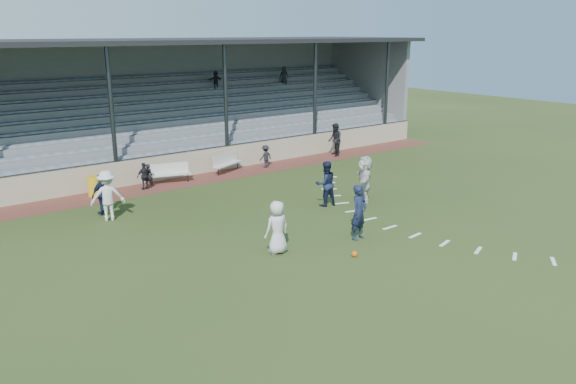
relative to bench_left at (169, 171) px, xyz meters
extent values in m
plane|color=#2C3C18|center=(0.83, -10.76, -0.58)|extent=(90.00, 90.00, 0.00)
cube|color=#592B23|center=(0.83, -0.26, -0.57)|extent=(34.00, 2.00, 0.02)
cube|color=tan|center=(0.83, 0.79, 0.02)|extent=(34.00, 0.18, 1.20)
cube|color=beige|center=(0.00, -0.12, -0.13)|extent=(2.04, 0.91, 0.06)
cube|color=beige|center=(0.00, 0.10, 0.12)|extent=(1.95, 0.58, 0.54)
cylinder|color=#2E3236|center=(-0.82, 0.10, -0.36)|extent=(0.06, 0.06, 0.40)
cylinder|color=#2E3236|center=(0.82, -0.34, -0.36)|extent=(0.06, 0.06, 0.40)
cube|color=beige|center=(3.35, 0.07, -0.13)|extent=(2.00, 1.13, 0.06)
cube|color=beige|center=(3.35, 0.29, 0.12)|extent=(1.87, 0.81, 0.54)
cylinder|color=#2E3236|center=(2.57, -0.25, -0.36)|extent=(0.06, 0.06, 0.40)
cylinder|color=#2E3236|center=(4.14, 0.39, -0.36)|extent=(0.06, 0.06, 0.40)
cylinder|color=gold|center=(-3.56, 0.02, -0.12)|extent=(0.56, 0.56, 0.89)
sphere|color=#DD5B0D|center=(0.67, -11.98, -0.49)|extent=(0.20, 0.20, 0.20)
imported|color=silver|center=(-1.10, -10.19, 0.30)|extent=(0.87, 0.57, 1.77)
imported|color=#141B38|center=(1.93, -10.87, 0.39)|extent=(0.79, 0.60, 1.94)
imported|color=#141B38|center=(3.59, -7.23, 0.36)|extent=(1.04, 0.88, 1.89)
imported|color=silver|center=(-4.26, -3.59, 0.39)|extent=(1.42, 1.07, 1.96)
imported|color=#141B38|center=(-4.13, -2.67, 0.23)|extent=(1.04, 0.67, 1.64)
imported|color=silver|center=(5.26, -7.82, 0.41)|extent=(1.61, 1.81, 1.99)
imported|color=black|center=(10.37, -0.32, 0.38)|extent=(1.07, 1.15, 1.90)
imported|color=black|center=(-1.14, -0.23, 0.00)|extent=(0.42, 0.28, 1.14)
imported|color=black|center=(-1.36, -0.36, 0.06)|extent=(0.74, 0.32, 1.25)
imported|color=black|center=(5.50, -0.23, 0.04)|extent=(0.83, 0.54, 1.20)
cube|color=gray|center=(0.83, 1.34, 0.02)|extent=(34.00, 0.80, 1.20)
cube|color=gray|center=(0.83, 1.44, 0.67)|extent=(33.00, 0.28, 0.10)
cube|color=gray|center=(0.83, 2.14, 0.22)|extent=(34.00, 0.80, 1.60)
cube|color=gray|center=(0.83, 2.24, 1.07)|extent=(33.00, 0.28, 0.10)
cube|color=gray|center=(0.83, 2.94, 0.42)|extent=(34.00, 0.80, 2.00)
cube|color=gray|center=(0.83, 3.04, 1.47)|extent=(33.00, 0.28, 0.10)
cube|color=gray|center=(0.83, 3.74, 0.62)|extent=(34.00, 0.80, 2.40)
cube|color=gray|center=(0.83, 3.84, 1.87)|extent=(33.00, 0.28, 0.10)
cube|color=gray|center=(0.83, 4.54, 0.82)|extent=(34.00, 0.80, 2.80)
cube|color=gray|center=(0.83, 4.64, 2.27)|extent=(33.00, 0.28, 0.10)
cube|color=gray|center=(0.83, 5.34, 1.02)|extent=(34.00, 0.80, 3.20)
cube|color=gray|center=(0.83, 5.44, 2.67)|extent=(33.00, 0.28, 0.10)
cube|color=gray|center=(0.83, 6.14, 1.22)|extent=(34.00, 0.80, 3.60)
cube|color=gray|center=(0.83, 6.24, 3.07)|extent=(33.00, 0.28, 0.10)
cube|color=gray|center=(0.83, 6.94, 1.42)|extent=(34.00, 0.80, 4.00)
cube|color=gray|center=(0.83, 7.04, 3.47)|extent=(33.00, 0.28, 0.10)
cube|color=gray|center=(0.83, 7.74, 1.62)|extent=(34.00, 0.80, 4.40)
cube|color=gray|center=(0.83, 7.84, 3.87)|extent=(33.00, 0.28, 0.10)
cube|color=gray|center=(0.83, 8.34, 2.62)|extent=(34.00, 0.40, 6.40)
cube|color=gray|center=(17.68, 4.74, 2.62)|extent=(0.30, 7.80, 6.40)
cube|color=black|center=(0.83, 4.44, 5.92)|extent=(34.60, 9.00, 0.22)
cylinder|color=#2E3236|center=(-2.17, 0.89, 2.67)|extent=(0.20, 0.20, 6.50)
cylinder|color=#2E3236|center=(3.83, 0.89, 2.67)|extent=(0.20, 0.20, 6.50)
cylinder|color=#2E3236|center=(9.83, 0.89, 2.67)|extent=(0.20, 0.20, 6.50)
cylinder|color=#2E3236|center=(15.83, 0.89, 2.67)|extent=(0.20, 0.20, 6.50)
cylinder|color=#2E3236|center=(0.83, 0.79, 0.67)|extent=(34.00, 0.05, 0.05)
imported|color=black|center=(11.60, 6.18, 3.60)|extent=(0.67, 0.56, 1.17)
imported|color=black|center=(6.37, 6.18, 3.56)|extent=(1.04, 0.45, 1.09)
cube|color=white|center=(6.95, -3.75, -0.58)|extent=(0.54, 0.61, 0.01)
cube|color=white|center=(6.12, -4.54, -0.58)|extent=(0.59, 0.56, 0.01)
cube|color=white|center=(5.40, -5.42, -0.58)|extent=(0.64, 0.51, 0.01)
cube|color=white|center=(4.79, -6.38, -0.58)|extent=(0.67, 0.44, 0.01)
cube|color=white|center=(4.31, -7.42, -0.58)|extent=(0.70, 0.37, 0.01)
cube|color=white|center=(3.96, -8.50, -0.58)|extent=(0.71, 0.29, 0.01)
cube|color=white|center=(3.75, -9.62, -0.58)|extent=(0.71, 0.21, 0.01)
cube|color=white|center=(3.68, -10.76, -0.58)|extent=(0.70, 0.12, 0.01)
cube|color=white|center=(3.75, -11.90, -0.58)|extent=(0.71, 0.21, 0.01)
cube|color=white|center=(3.96, -13.02, -0.58)|extent=(0.71, 0.29, 0.01)
cube|color=white|center=(4.31, -14.10, -0.58)|extent=(0.70, 0.37, 0.01)
cube|color=white|center=(4.79, -15.14, -0.58)|extent=(0.67, 0.44, 0.01)
cube|color=white|center=(5.40, -16.10, -0.58)|extent=(0.64, 0.51, 0.01)
camera|label=1|loc=(-11.28, -24.01, 6.42)|focal=35.00mm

